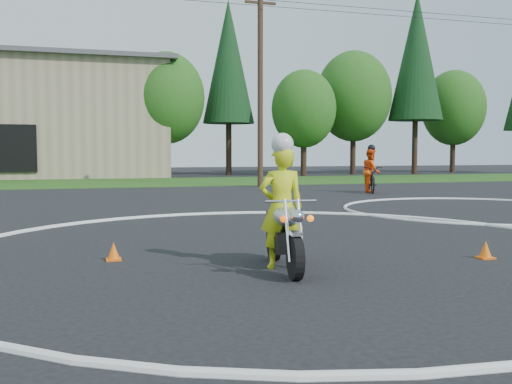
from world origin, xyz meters
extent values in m
plane|color=black|center=(0.00, 0.00, 0.00)|extent=(120.00, 120.00, 0.00)
cube|color=#1E4714|center=(0.00, 27.00, 0.01)|extent=(120.00, 10.00, 0.02)
torus|color=silver|center=(0.00, 3.00, 0.01)|extent=(12.12, 12.12, 0.12)
torus|color=silver|center=(8.00, 8.00, 0.01)|extent=(8.10, 8.10, 0.10)
cylinder|color=black|center=(-0.68, 0.54, 0.31)|extent=(0.20, 0.64, 0.63)
cylinder|color=black|center=(-0.51, 2.00, 0.31)|extent=(0.20, 0.64, 0.63)
cube|color=black|center=(-0.59, 1.32, 0.42)|extent=(0.36, 0.61, 0.31)
ellipsoid|color=#B8B9BD|center=(-0.61, 1.12, 0.82)|extent=(0.45, 0.71, 0.29)
cube|color=black|center=(-0.55, 1.64, 0.77)|extent=(0.34, 0.65, 0.10)
cylinder|color=white|center=(-0.76, 0.64, 0.68)|extent=(0.09, 0.38, 0.84)
cylinder|color=silver|center=(-0.58, 0.62, 0.68)|extent=(0.09, 0.38, 0.84)
cube|color=white|center=(-0.68, 0.52, 0.65)|extent=(0.17, 0.25, 0.05)
cylinder|color=silver|center=(-0.65, 0.80, 1.07)|extent=(0.73, 0.12, 0.04)
sphere|color=silver|center=(-0.69, 0.44, 0.89)|extent=(0.19, 0.19, 0.19)
sphere|color=#DB4B0A|center=(-0.88, 0.48, 0.86)|extent=(0.09, 0.09, 0.09)
sphere|color=orange|center=(-0.50, 0.44, 0.86)|extent=(0.09, 0.09, 0.09)
cylinder|color=silver|center=(-0.38, 1.72, 0.31)|extent=(0.18, 0.84, 0.08)
imported|color=#C9D716|center=(-0.60, 1.37, 0.93)|extent=(0.72, 0.52, 1.85)
sphere|color=silver|center=(-0.60, 1.32, 1.88)|extent=(0.33, 0.33, 0.33)
imported|color=black|center=(8.42, 15.62, 0.57)|extent=(1.47, 2.31, 1.14)
imported|color=#FF510D|center=(8.42, 15.62, 0.95)|extent=(1.00, 1.12, 1.91)
sphere|color=black|center=(8.42, 15.62, 1.93)|extent=(0.33, 0.33, 0.33)
cone|color=#F5600C|center=(2.89, 1.14, 0.15)|extent=(0.22, 0.22, 0.30)
cube|color=#F5600C|center=(2.89, 1.14, 0.01)|extent=(0.24, 0.24, 0.03)
cone|color=#F5600C|center=(-3.02, 2.72, 0.15)|extent=(0.22, 0.22, 0.30)
cube|color=#F5600C|center=(-3.02, 2.72, 0.01)|extent=(0.24, 0.24, 0.03)
cube|color=black|center=(-8.00, 31.90, 2.00)|extent=(3.00, 0.16, 3.00)
cylinder|color=#382619|center=(2.00, 34.00, 1.62)|extent=(0.44, 0.44, 3.24)
ellipsoid|color=#1E5116|center=(2.00, 34.00, 5.58)|extent=(5.40, 5.40, 6.48)
cylinder|color=#382619|center=(7.00, 36.00, 1.98)|extent=(0.44, 0.44, 3.96)
cone|color=black|center=(7.00, 36.00, 8.63)|extent=(3.96, 3.96, 9.35)
cylinder|color=#382619|center=(12.00, 33.00, 1.44)|extent=(0.44, 0.44, 2.88)
ellipsoid|color=#1E5116|center=(12.00, 33.00, 4.96)|extent=(4.80, 4.80, 5.76)
cylinder|color=#382619|center=(17.00, 35.00, 1.80)|extent=(0.44, 0.44, 3.60)
ellipsoid|color=#1E5116|center=(17.00, 35.00, 6.20)|extent=(6.00, 6.00, 7.20)
cylinder|color=#382619|center=(22.00, 34.00, 2.16)|extent=(0.44, 0.44, 4.32)
cone|color=black|center=(22.00, 34.00, 9.42)|extent=(4.32, 4.32, 10.20)
cylinder|color=#382619|center=(27.00, 36.00, 1.62)|extent=(0.44, 0.44, 3.24)
ellipsoid|color=#1E5116|center=(27.00, 36.00, 5.58)|extent=(5.40, 5.40, 6.48)
cylinder|color=#382619|center=(-2.00, 35.00, 1.44)|extent=(0.44, 0.44, 2.88)
ellipsoid|color=#1E5116|center=(-2.00, 35.00, 4.96)|extent=(4.80, 4.80, 5.76)
cylinder|color=#473321|center=(5.00, 21.00, 5.00)|extent=(0.28, 0.28, 10.00)
cube|color=#473321|center=(5.00, 21.00, 9.20)|extent=(1.60, 0.12, 0.12)
cylinder|color=black|center=(15.00, 20.45, 9.20)|extent=(20.00, 0.02, 0.02)
cylinder|color=black|center=(15.00, 21.55, 9.20)|extent=(20.00, 0.02, 0.02)
camera|label=1|loc=(-3.38, -6.73, 1.76)|focal=40.00mm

